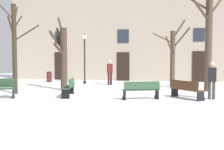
{
  "coord_description": "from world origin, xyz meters",
  "views": [
    {
      "loc": [
        2.84,
        -13.81,
        1.91
      ],
      "look_at": [
        0.0,
        1.74,
        0.93
      ],
      "focal_mm": 42.13,
      "sensor_mm": 36.0,
      "label": 1
    }
  ],
  "objects_px": {
    "tree_right_of_center": "(63,54)",
    "bench_facing_shops": "(186,89)",
    "person_by_shop_door": "(212,78)",
    "streetlamp": "(85,53)",
    "litter_bin": "(49,77)",
    "tree_center": "(173,56)",
    "person_strolling": "(110,71)",
    "tree_left_of_center": "(208,41)",
    "bench_back_to_back_right": "(141,90)",
    "tree_near_facade": "(15,46)",
    "bench_by_litter_bin": "(69,87)"
  },
  "relations": [
    {
      "from": "tree_left_of_center",
      "to": "bench_back_to_back_right",
      "type": "distance_m",
      "value": 5.86
    },
    {
      "from": "tree_left_of_center",
      "to": "bench_facing_shops",
      "type": "relative_size",
      "value": 3.52
    },
    {
      "from": "litter_bin",
      "to": "person_strolling",
      "type": "xyz_separation_m",
      "value": [
        5.34,
        -1.49,
        0.59
      ]
    },
    {
      "from": "bench_facing_shops",
      "to": "person_strolling",
      "type": "distance_m",
      "value": 7.57
    },
    {
      "from": "bench_facing_shops",
      "to": "tree_left_of_center",
      "type": "bearing_deg",
      "value": -65.17
    },
    {
      "from": "tree_near_facade",
      "to": "person_by_shop_door",
      "type": "xyz_separation_m",
      "value": [
        10.16,
        -0.14,
        -1.61
      ]
    },
    {
      "from": "tree_right_of_center",
      "to": "person_strolling",
      "type": "height_order",
      "value": "tree_right_of_center"
    },
    {
      "from": "tree_right_of_center",
      "to": "person_by_shop_door",
      "type": "relative_size",
      "value": 2.53
    },
    {
      "from": "tree_right_of_center",
      "to": "person_by_shop_door",
      "type": "distance_m",
      "value": 8.58
    },
    {
      "from": "tree_right_of_center",
      "to": "person_strolling",
      "type": "relative_size",
      "value": 2.47
    },
    {
      "from": "bench_back_to_back_right",
      "to": "person_by_shop_door",
      "type": "height_order",
      "value": "person_by_shop_door"
    },
    {
      "from": "streetlamp",
      "to": "litter_bin",
      "type": "distance_m",
      "value": 3.89
    },
    {
      "from": "tree_near_facade",
      "to": "bench_back_to_back_right",
      "type": "height_order",
      "value": "tree_near_facade"
    },
    {
      "from": "tree_near_facade",
      "to": "bench_back_to_back_right",
      "type": "xyz_separation_m",
      "value": [
        6.9,
        -0.84,
        -2.14
      ]
    },
    {
      "from": "tree_near_facade",
      "to": "bench_facing_shops",
      "type": "bearing_deg",
      "value": -1.23
    },
    {
      "from": "tree_right_of_center",
      "to": "bench_facing_shops",
      "type": "bearing_deg",
      "value": -17.63
    },
    {
      "from": "bench_back_to_back_right",
      "to": "person_strolling",
      "type": "height_order",
      "value": "person_strolling"
    },
    {
      "from": "litter_bin",
      "to": "person_by_shop_door",
      "type": "height_order",
      "value": "person_by_shop_door"
    },
    {
      "from": "litter_bin",
      "to": "person_by_shop_door",
      "type": "bearing_deg",
      "value": -32.57
    },
    {
      "from": "streetlamp",
      "to": "person_by_shop_door",
      "type": "bearing_deg",
      "value": -38.31
    },
    {
      "from": "tree_right_of_center",
      "to": "streetlamp",
      "type": "height_order",
      "value": "tree_right_of_center"
    },
    {
      "from": "tree_near_facade",
      "to": "bench_back_to_back_right",
      "type": "distance_m",
      "value": 7.27
    },
    {
      "from": "tree_center",
      "to": "tree_right_of_center",
      "type": "bearing_deg",
      "value": -151.08
    },
    {
      "from": "tree_left_of_center",
      "to": "streetlamp",
      "type": "xyz_separation_m",
      "value": [
        -8.39,
        3.17,
        -0.59
      ]
    },
    {
      "from": "bench_by_litter_bin",
      "to": "bench_back_to_back_right",
      "type": "height_order",
      "value": "bench_by_litter_bin"
    },
    {
      "from": "litter_bin",
      "to": "bench_facing_shops",
      "type": "xyz_separation_m",
      "value": [
        10.16,
        -7.29,
        0.03
      ]
    },
    {
      "from": "tree_center",
      "to": "bench_facing_shops",
      "type": "xyz_separation_m",
      "value": [
        0.36,
        -5.93,
        -1.68
      ]
    },
    {
      "from": "bench_back_to_back_right",
      "to": "person_by_shop_door",
      "type": "distance_m",
      "value": 3.38
    },
    {
      "from": "tree_right_of_center",
      "to": "bench_facing_shops",
      "type": "relative_size",
      "value": 2.67
    },
    {
      "from": "bench_by_litter_bin",
      "to": "person_strolling",
      "type": "bearing_deg",
      "value": 159.34
    },
    {
      "from": "bench_facing_shops",
      "to": "person_strolling",
      "type": "xyz_separation_m",
      "value": [
        -4.82,
        5.81,
        0.56
      ]
    },
    {
      "from": "tree_right_of_center",
      "to": "tree_center",
      "type": "relative_size",
      "value": 0.97
    },
    {
      "from": "person_strolling",
      "to": "streetlamp",
      "type": "bearing_deg",
      "value": -42.12
    },
    {
      "from": "tree_left_of_center",
      "to": "bench_facing_shops",
      "type": "xyz_separation_m",
      "value": [
        -1.51,
        -3.25,
        -2.49
      ]
    },
    {
      "from": "bench_by_litter_bin",
      "to": "person_by_shop_door",
      "type": "relative_size",
      "value": 1.08
    },
    {
      "from": "streetlamp",
      "to": "tree_center",
      "type": "bearing_deg",
      "value": -4.33
    },
    {
      "from": "streetlamp",
      "to": "person_strolling",
      "type": "bearing_deg",
      "value": -16.55
    },
    {
      "from": "streetlamp",
      "to": "tree_near_facade",
      "type": "bearing_deg",
      "value": -108.62
    },
    {
      "from": "person_strolling",
      "to": "tree_near_facade",
      "type": "bearing_deg",
      "value": 27.82
    },
    {
      "from": "tree_near_facade",
      "to": "streetlamp",
      "type": "xyz_separation_m",
      "value": [
        2.1,
        6.23,
        -0.25
      ]
    },
    {
      "from": "person_by_shop_door",
      "to": "tree_right_of_center",
      "type": "bearing_deg",
      "value": 172.93
    },
    {
      "from": "tree_right_of_center",
      "to": "bench_by_litter_bin",
      "type": "distance_m",
      "value": 3.21
    },
    {
      "from": "bench_by_litter_bin",
      "to": "person_strolling",
      "type": "height_order",
      "value": "person_strolling"
    },
    {
      "from": "tree_near_facade",
      "to": "bench_by_litter_bin",
      "type": "xyz_separation_m",
      "value": [
        3.21,
        -0.38,
        -2.12
      ]
    },
    {
      "from": "litter_bin",
      "to": "streetlamp",
      "type": "bearing_deg",
      "value": -14.91
    },
    {
      "from": "bench_facing_shops",
      "to": "bench_back_to_back_right",
      "type": "relative_size",
      "value": 0.94
    },
    {
      "from": "streetlamp",
      "to": "bench_by_litter_bin",
      "type": "bearing_deg",
      "value": -80.48
    },
    {
      "from": "tree_near_facade",
      "to": "litter_bin",
      "type": "xyz_separation_m",
      "value": [
        -1.17,
        7.1,
        -2.17
      ]
    },
    {
      "from": "bench_facing_shops",
      "to": "person_by_shop_door",
      "type": "distance_m",
      "value": 1.29
    },
    {
      "from": "tree_left_of_center",
      "to": "litter_bin",
      "type": "relative_size",
      "value": 6.95
    }
  ]
}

